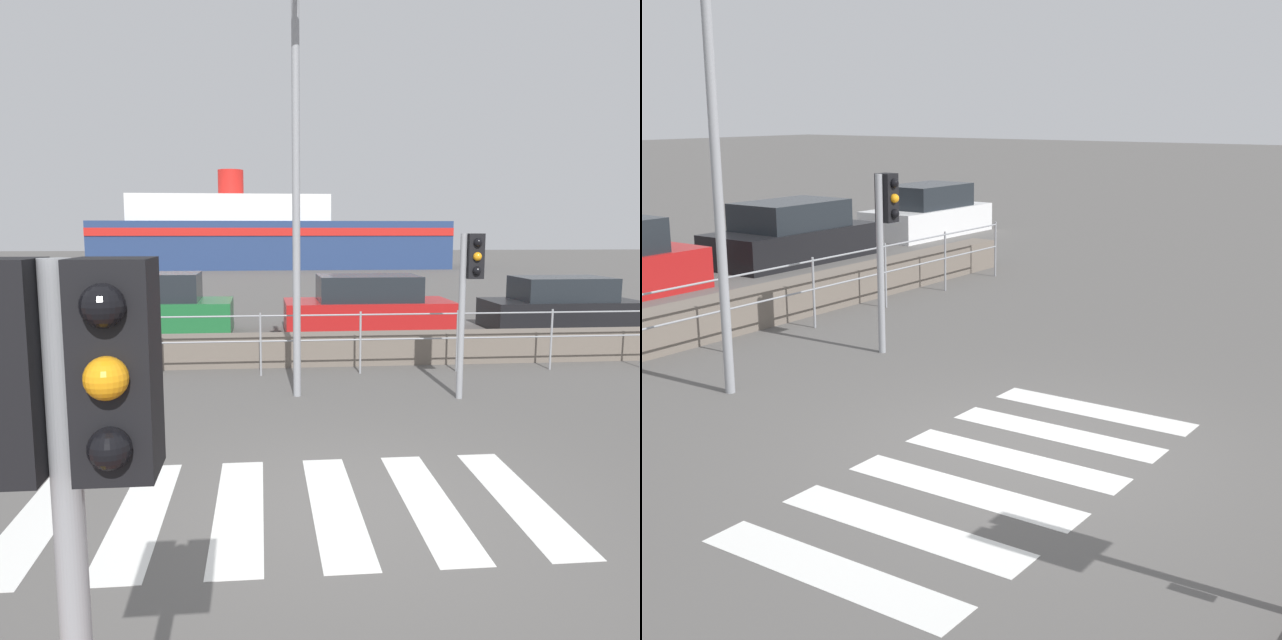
% 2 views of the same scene
% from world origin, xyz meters
% --- Properties ---
extents(ground_plane, '(160.00, 160.00, 0.00)m').
position_xyz_m(ground_plane, '(0.00, 0.00, 0.00)').
color(ground_plane, '#565451').
extents(crosswalk, '(4.95, 2.40, 0.01)m').
position_xyz_m(crosswalk, '(-0.66, 0.00, 0.00)').
color(crosswalk, silver).
rests_on(crosswalk, ground_plane).
extents(seawall, '(18.10, 0.55, 0.61)m').
position_xyz_m(seawall, '(0.00, 6.36, 0.30)').
color(seawall, '#6B6056').
rests_on(seawall, ground_plane).
extents(harbor_fence, '(16.33, 0.04, 1.15)m').
position_xyz_m(harbor_fence, '(0.00, 5.48, 0.75)').
color(harbor_fence, gray).
rests_on(harbor_fence, ground_plane).
extents(traffic_light_near, '(0.58, 0.41, 2.50)m').
position_xyz_m(traffic_light_near, '(-1.50, -3.62, 1.95)').
color(traffic_light_near, gray).
rests_on(traffic_light_near, ground_plane).
extents(traffic_light_far, '(0.34, 0.32, 2.55)m').
position_xyz_m(traffic_light_far, '(2.28, 3.63, 1.88)').
color(traffic_light_far, gray).
rests_on(traffic_light_far, ground_plane).
extents(streetlamp, '(0.32, 0.95, 6.20)m').
position_xyz_m(streetlamp, '(-0.34, 3.87, 3.81)').
color(streetlamp, gray).
rests_on(streetlamp, ground_plane).
extents(ferry_boat, '(24.35, 7.63, 6.87)m').
position_xyz_m(ferry_boat, '(-0.59, 39.83, 2.17)').
color(ferry_boat, navy).
rests_on(ferry_boat, ground_plane).
extents(parked_car_green, '(4.02, 1.81, 1.55)m').
position_xyz_m(parked_car_green, '(-3.64, 10.37, 0.66)').
color(parked_car_green, '#1E6633').
rests_on(parked_car_green, ground_plane).
extents(parked_car_red, '(4.32, 1.88, 1.46)m').
position_xyz_m(parked_car_red, '(1.88, 10.37, 0.62)').
color(parked_car_red, '#B21919').
rests_on(parked_car_red, ground_plane).
extents(parked_car_black, '(4.05, 1.81, 1.38)m').
position_xyz_m(parked_car_black, '(7.14, 10.37, 0.59)').
color(parked_car_black, black).
rests_on(parked_car_black, ground_plane).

